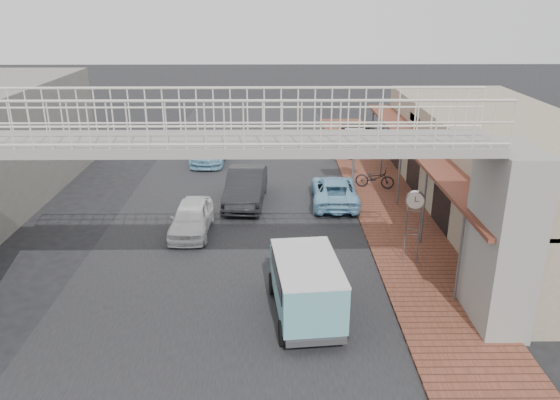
{
  "coord_description": "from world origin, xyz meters",
  "views": [
    {
      "loc": [
        1.57,
        -17.1,
        8.47
      ],
      "look_at": [
        1.76,
        0.96,
        1.8
      ],
      "focal_mm": 35.0,
      "sensor_mm": 36.0,
      "label": 1
    }
  ],
  "objects_px": {
    "motorcycle_near": "(375,178)",
    "motorcycle_far": "(342,151)",
    "dark_sedan": "(246,187)",
    "angkot_far": "(210,150)",
    "street_clock": "(415,203)",
    "angkot_curb": "(334,191)",
    "white_hatchback": "(192,218)",
    "arrow_sign": "(372,135)",
    "angkot_van": "(306,280)"
  },
  "relations": [
    {
      "from": "angkot_van",
      "to": "motorcycle_near",
      "type": "xyz_separation_m",
      "value": [
        3.86,
        10.97,
        -0.6
      ]
    },
    {
      "from": "angkot_far",
      "to": "motorcycle_far",
      "type": "bearing_deg",
      "value": 2.26
    },
    {
      "from": "motorcycle_near",
      "to": "street_clock",
      "type": "height_order",
      "value": "street_clock"
    },
    {
      "from": "white_hatchback",
      "to": "dark_sedan",
      "type": "distance_m",
      "value": 3.76
    },
    {
      "from": "angkot_curb",
      "to": "street_clock",
      "type": "xyz_separation_m",
      "value": [
        2.0,
        -5.77,
        1.57
      ]
    },
    {
      "from": "white_hatchback",
      "to": "street_clock",
      "type": "bearing_deg",
      "value": -17.5
    },
    {
      "from": "white_hatchback",
      "to": "angkot_van",
      "type": "distance_m",
      "value": 7.27
    },
    {
      "from": "white_hatchback",
      "to": "motorcycle_near",
      "type": "distance_m",
      "value": 9.33
    },
    {
      "from": "angkot_curb",
      "to": "motorcycle_far",
      "type": "bearing_deg",
      "value": -97.06
    },
    {
      "from": "dark_sedan",
      "to": "motorcycle_near",
      "type": "relative_size",
      "value": 2.5
    },
    {
      "from": "arrow_sign",
      "to": "white_hatchback",
      "type": "bearing_deg",
      "value": -149.38
    },
    {
      "from": "white_hatchback",
      "to": "street_clock",
      "type": "distance_m",
      "value": 8.38
    },
    {
      "from": "angkot_van",
      "to": "motorcycle_near",
      "type": "bearing_deg",
      "value": 64.79
    },
    {
      "from": "angkot_van",
      "to": "arrow_sign",
      "type": "height_order",
      "value": "arrow_sign"
    },
    {
      "from": "dark_sedan",
      "to": "angkot_curb",
      "type": "bearing_deg",
      "value": 2.39
    },
    {
      "from": "dark_sedan",
      "to": "arrow_sign",
      "type": "relative_size",
      "value": 1.4
    },
    {
      "from": "street_clock",
      "to": "angkot_van",
      "type": "bearing_deg",
      "value": -122.03
    },
    {
      "from": "dark_sedan",
      "to": "street_clock",
      "type": "height_order",
      "value": "street_clock"
    },
    {
      "from": "angkot_curb",
      "to": "motorcycle_far",
      "type": "distance_m",
      "value": 6.72
    },
    {
      "from": "angkot_curb",
      "to": "motorcycle_near",
      "type": "distance_m",
      "value": 2.76
    },
    {
      "from": "street_clock",
      "to": "arrow_sign",
      "type": "distance_m",
      "value": 7.24
    },
    {
      "from": "motorcycle_near",
      "to": "arrow_sign",
      "type": "height_order",
      "value": "arrow_sign"
    },
    {
      "from": "dark_sedan",
      "to": "street_clock",
      "type": "distance_m",
      "value": 8.4
    },
    {
      "from": "white_hatchback",
      "to": "motorcycle_far",
      "type": "relative_size",
      "value": 2.2
    },
    {
      "from": "motorcycle_near",
      "to": "motorcycle_far",
      "type": "relative_size",
      "value": 1.11
    },
    {
      "from": "angkot_curb",
      "to": "motorcycle_far",
      "type": "relative_size",
      "value": 2.56
    },
    {
      "from": "angkot_curb",
      "to": "motorcycle_near",
      "type": "xyz_separation_m",
      "value": [
        2.09,
        1.8,
        -0.0
      ]
    },
    {
      "from": "angkot_far",
      "to": "street_clock",
      "type": "distance_m",
      "value": 14.98
    },
    {
      "from": "street_clock",
      "to": "arrow_sign",
      "type": "bearing_deg",
      "value": 107.58
    },
    {
      "from": "angkot_curb",
      "to": "angkot_far",
      "type": "relative_size",
      "value": 0.96
    },
    {
      "from": "angkot_curb",
      "to": "motorcycle_far",
      "type": "xyz_separation_m",
      "value": [
        1.1,
        6.63,
        0.01
      ]
    },
    {
      "from": "angkot_van",
      "to": "angkot_far",
      "type": "bearing_deg",
      "value": 99.62
    },
    {
      "from": "angkot_far",
      "to": "motorcycle_near",
      "type": "bearing_deg",
      "value": -27.88
    },
    {
      "from": "white_hatchback",
      "to": "angkot_curb",
      "type": "bearing_deg",
      "value": 29.48
    },
    {
      "from": "angkot_far",
      "to": "motorcycle_near",
      "type": "xyz_separation_m",
      "value": [
        8.25,
        -4.89,
        -0.06
      ]
    },
    {
      "from": "white_hatchback",
      "to": "street_clock",
      "type": "xyz_separation_m",
      "value": [
        7.81,
        -2.61,
        1.54
      ]
    },
    {
      "from": "motorcycle_near",
      "to": "street_clock",
      "type": "bearing_deg",
      "value": -165.27
    },
    {
      "from": "white_hatchback",
      "to": "dark_sedan",
      "type": "height_order",
      "value": "dark_sedan"
    },
    {
      "from": "angkot_curb",
      "to": "angkot_van",
      "type": "xyz_separation_m",
      "value": [
        -1.78,
        -9.17,
        0.6
      ]
    },
    {
      "from": "angkot_far",
      "to": "angkot_van",
      "type": "bearing_deg",
      "value": -71.75
    },
    {
      "from": "angkot_far",
      "to": "street_clock",
      "type": "bearing_deg",
      "value": -53.98
    },
    {
      "from": "angkot_van",
      "to": "street_clock",
      "type": "relative_size",
      "value": 1.6
    },
    {
      "from": "motorcycle_far",
      "to": "arrow_sign",
      "type": "relative_size",
      "value": 0.51
    },
    {
      "from": "angkot_far",
      "to": "motorcycle_far",
      "type": "height_order",
      "value": "angkot_far"
    },
    {
      "from": "motorcycle_far",
      "to": "street_clock",
      "type": "xyz_separation_m",
      "value": [
        0.9,
        -12.4,
        1.56
      ]
    },
    {
      "from": "white_hatchback",
      "to": "street_clock",
      "type": "relative_size",
      "value": 1.45
    },
    {
      "from": "street_clock",
      "to": "motorcycle_far",
      "type": "bearing_deg",
      "value": 110.08
    },
    {
      "from": "white_hatchback",
      "to": "angkot_van",
      "type": "height_order",
      "value": "angkot_van"
    },
    {
      "from": "white_hatchback",
      "to": "motorcycle_far",
      "type": "bearing_deg",
      "value": 55.74
    },
    {
      "from": "motorcycle_near",
      "to": "motorcycle_far",
      "type": "bearing_deg",
      "value": 26.93
    }
  ]
}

